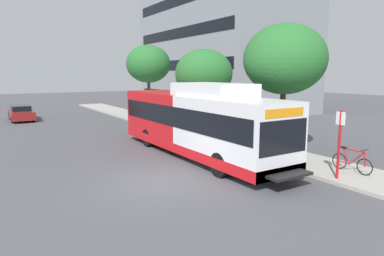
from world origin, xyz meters
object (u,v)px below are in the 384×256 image
object	(u,v)px
bicycle_parked	(352,162)
street_tree_far_block	(148,64)
parked_car_far_lane	(21,113)
transit_bus	(196,122)
bus_stop_sign_pole	(339,139)
street_tree_near_stop	(285,59)
street_tree_mid_block	(204,74)

from	to	relation	value
bicycle_parked	street_tree_far_block	size ratio (longest dim) A/B	0.27
parked_car_far_lane	transit_bus	bearing A→B (deg)	-72.52
bus_stop_sign_pole	parked_car_far_lane	bearing A→B (deg)	107.98
street_tree_near_stop	parked_car_far_lane	xyz separation A→B (m)	(-10.02, 21.07, -4.11)
transit_bus	bicycle_parked	distance (m)	7.18
bus_stop_sign_pole	street_tree_mid_block	distance (m)	12.22
street_tree_near_stop	street_tree_mid_block	world-z (taller)	street_tree_near_stop
transit_bus	street_tree_mid_block	bearing A→B (deg)	52.79
bicycle_parked	street_tree_near_stop	world-z (taller)	street_tree_near_stop
transit_bus	street_tree_near_stop	distance (m)	5.39
transit_bus	street_tree_far_block	distance (m)	15.55
transit_bus	parked_car_far_lane	world-z (taller)	transit_bus
bus_stop_sign_pole	street_tree_far_block	xyz separation A→B (m)	(1.98, 20.98, 3.31)
street_tree_mid_block	bicycle_parked	bearing A→B (deg)	-93.07
transit_bus	bicycle_parked	xyz separation A→B (m)	(3.52, -6.15, -1.14)
bicycle_parked	parked_car_far_lane	distance (m)	27.04
transit_bus	street_tree_mid_block	xyz separation A→B (m)	(4.14, 5.45, 2.37)
bus_stop_sign_pole	street_tree_near_stop	size ratio (longest dim) A/B	0.41
transit_bus	street_tree_near_stop	world-z (taller)	street_tree_near_stop
street_tree_mid_block	parked_car_far_lane	bearing A→B (deg)	126.60
parked_car_far_lane	street_tree_far_block	bearing A→B (deg)	-23.89
street_tree_far_block	bus_stop_sign_pole	bearing A→B (deg)	-95.40
transit_bus	street_tree_near_stop	size ratio (longest dim) A/B	1.92
bicycle_parked	street_tree_mid_block	xyz separation A→B (m)	(0.62, 11.60, 3.51)
street_tree_far_block	street_tree_mid_block	bearing A→B (deg)	-90.62
bus_stop_sign_pole	parked_car_far_lane	world-z (taller)	bus_stop_sign_pole
transit_bus	street_tree_near_stop	bearing A→B (deg)	-25.69
parked_car_far_lane	street_tree_near_stop	bearing A→B (deg)	-64.56
bus_stop_sign_pole	street_tree_mid_block	xyz separation A→B (m)	(1.89, 11.83, 2.42)
bus_stop_sign_pole	street_tree_mid_block	size ratio (longest dim) A/B	0.46
bus_stop_sign_pole	street_tree_mid_block	bearing A→B (deg)	80.94
bus_stop_sign_pole	street_tree_far_block	size ratio (longest dim) A/B	0.40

